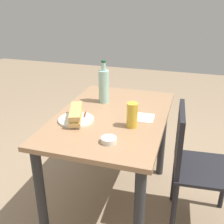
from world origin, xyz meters
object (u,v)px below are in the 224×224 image
object	(u,v)px
dining_table	(112,132)
beer_glass	(132,115)
plate_near	(76,120)
baguette_sandwich_near	(76,114)
olive_bowl	(109,140)
chair_far	(193,162)
knife_near	(84,117)
water_bottle	(104,86)

from	to	relation	value
dining_table	beer_glass	xyz separation A→B (m)	(0.13, 0.17, 0.21)
dining_table	plate_near	xyz separation A→B (m)	(0.16, -0.19, 0.14)
baguette_sandwich_near	olive_bowl	bearing A→B (deg)	54.58
plate_near	beer_glass	world-z (taller)	beer_glass
chair_far	knife_near	distance (m)	0.77
chair_far	olive_bowl	size ratio (longest dim) A/B	9.63
dining_table	olive_bowl	size ratio (longest dim) A/B	12.35
knife_near	olive_bowl	world-z (taller)	olive_bowl
olive_bowl	water_bottle	bearing A→B (deg)	-159.06
chair_far	dining_table	bearing A→B (deg)	-90.68
baguette_sandwich_near	beer_glass	distance (m)	0.36
plate_near	knife_near	distance (m)	0.05
baguette_sandwich_near	water_bottle	bearing A→B (deg)	169.44
chair_far	plate_near	xyz separation A→B (m)	(0.15, -0.75, 0.27)
water_bottle	beer_glass	xyz separation A→B (m)	(0.34, 0.29, -0.05)
knife_near	baguette_sandwich_near	bearing A→B (deg)	-58.09
chair_far	beer_glass	world-z (taller)	beer_glass
plate_near	beer_glass	distance (m)	0.37
chair_far	water_bottle	world-z (taller)	water_bottle
chair_far	beer_glass	xyz separation A→B (m)	(0.13, -0.39, 0.34)
dining_table	olive_bowl	xyz separation A→B (m)	(0.36, 0.09, 0.15)
chair_far	baguette_sandwich_near	bearing A→B (deg)	-78.66
dining_table	chair_far	bearing A→B (deg)	89.32
chair_far	beer_glass	distance (m)	0.53
chair_far	water_bottle	bearing A→B (deg)	-107.28
beer_glass	baguette_sandwich_near	bearing A→B (deg)	-86.29
chair_far	baguette_sandwich_near	xyz separation A→B (m)	(0.15, -0.75, 0.31)
baguette_sandwich_near	beer_glass	bearing A→B (deg)	93.71
beer_glass	olive_bowl	size ratio (longest dim) A/B	1.75
knife_near	olive_bowl	size ratio (longest dim) A/B	1.98
dining_table	plate_near	distance (m)	0.28
dining_table	beer_glass	bearing A→B (deg)	51.59
olive_bowl	dining_table	bearing A→B (deg)	-165.83
baguette_sandwich_near	plate_near	bearing A→B (deg)	116.57
plate_near	knife_near	world-z (taller)	knife_near
knife_near	beer_glass	xyz separation A→B (m)	(0.00, 0.32, 0.06)
knife_near	water_bottle	size ratio (longest dim) A/B	0.56
chair_far	olive_bowl	xyz separation A→B (m)	(0.35, -0.47, 0.28)
water_bottle	olive_bowl	bearing A→B (deg)	20.94
knife_near	dining_table	bearing A→B (deg)	131.07
knife_near	water_bottle	world-z (taller)	water_bottle
plate_near	knife_near	bearing A→B (deg)	121.91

